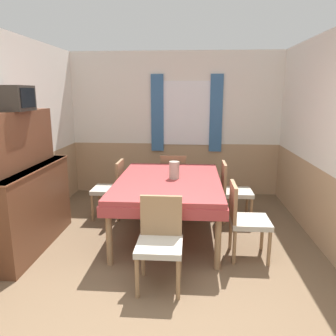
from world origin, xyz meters
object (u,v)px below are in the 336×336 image
at_px(dining_table, 169,186).
at_px(chair_right_near, 244,217).
at_px(chair_head_near, 160,239).
at_px(tv, 16,98).
at_px(chair_head_window, 174,177).
at_px(chair_right_far, 233,189).
at_px(chair_left_far, 112,187).
at_px(vase, 174,170).
at_px(sideboard, 25,192).

relative_size(dining_table, chair_right_near, 2.21).
bearing_deg(chair_head_near, tv, -21.79).
xyz_separation_m(chair_head_window, chair_right_far, (0.91, -0.63, 0.00)).
height_order(dining_table, chair_left_far, chair_left_far).
height_order(chair_left_far, vase, vase).
bearing_deg(vase, tv, -161.98).
distance_m(dining_table, chair_left_far, 1.09).
bearing_deg(vase, chair_head_window, 93.52).
distance_m(chair_left_far, sideboard, 1.35).
distance_m(chair_right_near, chair_left_far, 2.14).
bearing_deg(chair_head_near, vase, -93.24).
bearing_deg(chair_right_far, chair_left_far, -90.00).
bearing_deg(tv, chair_right_near, -1.01).
distance_m(chair_head_window, tv, 2.75).
bearing_deg(chair_right_far, chair_right_near, 0.00).
height_order(chair_head_near, sideboard, sideboard).
bearing_deg(dining_table, tv, -162.78).
xyz_separation_m(dining_table, chair_head_near, (0.00, -1.20, -0.18)).
bearing_deg(tv, chair_right_far, 22.79).
height_order(chair_head_window, chair_right_near, same).
bearing_deg(chair_head_window, chair_left_far, -145.39).
relative_size(dining_table, chair_left_far, 2.21).
height_order(chair_head_window, chair_right_far, same).
bearing_deg(chair_right_near, vase, -126.29).
bearing_deg(chair_right_near, chair_head_near, -55.39).
height_order(dining_table, chair_head_near, chair_head_near).
bearing_deg(chair_right_far, vase, -58.27).
distance_m(chair_right_far, chair_left_far, 1.82).
xyz_separation_m(chair_head_near, tv, (-1.68, 0.67, 1.33)).
height_order(chair_head_window, tv, tv).
relative_size(chair_right_far, tv, 2.23).
bearing_deg(sideboard, chair_head_near, -22.09).
bearing_deg(chair_head_window, tv, -134.44).
relative_size(chair_right_near, chair_left_far, 1.00).
bearing_deg(vase, dining_table, -145.37).
xyz_separation_m(chair_head_near, sideboard, (-1.70, 0.69, 0.23)).
relative_size(chair_head_near, tv, 2.23).
bearing_deg(chair_left_far, tv, 144.59).
relative_size(chair_right_far, vase, 3.88).
xyz_separation_m(dining_table, chair_right_far, (0.91, 0.57, -0.18)).
bearing_deg(chair_right_near, chair_left_far, -121.96).
height_order(dining_table, chair_right_near, chair_right_near).
xyz_separation_m(chair_head_near, chair_left_far, (-0.91, 1.76, 0.00)).
xyz_separation_m(chair_head_window, chair_head_near, (0.00, -2.39, 0.00)).
height_order(chair_right_far, chair_left_far, same).
bearing_deg(chair_right_near, chair_right_far, -180.00).
bearing_deg(sideboard, chair_right_far, 22.43).
bearing_deg(chair_head_near, chair_head_window, -90.00).
bearing_deg(chair_head_window, sideboard, -134.87).
relative_size(dining_table, chair_right_far, 2.21).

